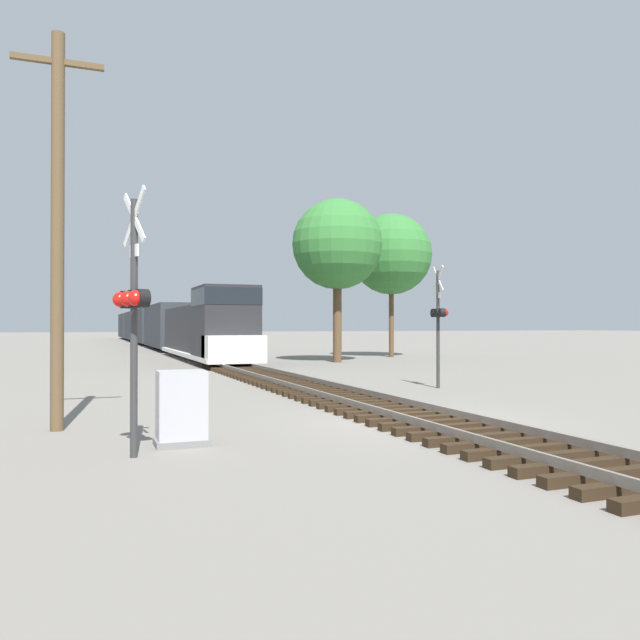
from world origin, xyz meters
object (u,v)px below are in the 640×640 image
object	(u,v)px
freight_train	(151,327)
utility_pole	(58,224)
relay_cabinet	(182,409)
tree_mid_background	(391,255)
tree_far_right	(337,245)
crossing_signal_near	(132,305)
crossing_signal_far	(439,317)

from	to	relation	value
freight_train	utility_pole	xyz separation A→B (m)	(-7.47, -55.84, 2.24)
relay_cabinet	tree_mid_background	world-z (taller)	tree_mid_background
relay_cabinet	tree_far_right	xyz separation A→B (m)	(12.28, 22.32, 6.23)
crossing_signal_near	tree_far_right	distance (m)	26.96
crossing_signal_near	tree_mid_background	bearing A→B (deg)	128.66
crossing_signal_near	tree_mid_background	size ratio (longest dim) A/B	0.45
freight_train	relay_cabinet	size ratio (longest dim) A/B	59.59
relay_cabinet	utility_pole	distance (m)	4.87
freight_train	crossing_signal_near	bearing A→B (deg)	-96.02
utility_pole	tree_far_right	distance (m)	24.69
tree_far_right	crossing_signal_far	bearing A→B (deg)	-99.23
freight_train	tree_far_right	world-z (taller)	tree_far_right
crossing_signal_far	relay_cabinet	world-z (taller)	crossing_signal_far
crossing_signal_near	tree_mid_background	distance (m)	33.61
crossing_signal_near	tree_mid_background	world-z (taller)	tree_mid_background
crossing_signal_far	tree_far_right	bearing A→B (deg)	0.42
crossing_signal_near	crossing_signal_far	distance (m)	13.39
freight_train	utility_pole	size ratio (longest dim) A/B	9.80
crossing_signal_near	tree_far_right	size ratio (longest dim) A/B	0.46
freight_train	crossing_signal_near	xyz separation A→B (m)	(-6.23, -59.09, 0.49)
relay_cabinet	tree_mid_background	bearing A→B (deg)	55.83
tree_far_right	freight_train	bearing A→B (deg)	100.97
crossing_signal_near	tree_far_right	bearing A→B (deg)	133.63
crossing_signal_near	crossing_signal_far	size ratio (longest dim) A/B	1.04
crossing_signal_far	relay_cabinet	size ratio (longest dim) A/B	3.13
crossing_signal_near	utility_pole	bearing A→B (deg)	-175.60
crossing_signal_near	relay_cabinet	bearing A→B (deg)	113.48
relay_cabinet	tree_mid_background	size ratio (longest dim) A/B	0.14
crossing_signal_near	relay_cabinet	distance (m)	2.19
relay_cabinet	tree_far_right	size ratio (longest dim) A/B	0.14
relay_cabinet	utility_pole	size ratio (longest dim) A/B	0.16
crossing_signal_far	tree_mid_background	world-z (taller)	tree_mid_background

